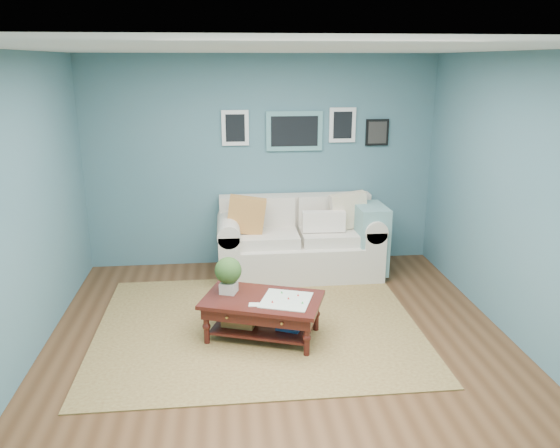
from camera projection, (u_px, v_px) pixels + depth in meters
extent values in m
plane|color=brown|center=(283.00, 355.00, 5.04)|extent=(5.00, 5.00, 0.00)
plane|color=white|center=(283.00, 49.00, 4.26)|extent=(5.00, 5.00, 0.00)
cube|color=#45707C|center=(262.00, 162.00, 7.03)|extent=(4.50, 0.02, 2.70)
cube|color=#45707C|center=(349.00, 377.00, 2.27)|extent=(4.50, 0.02, 2.70)
cube|color=#45707C|center=(8.00, 223.00, 4.42)|extent=(0.02, 5.00, 2.70)
cube|color=#45707C|center=(533.00, 208.00, 4.87)|extent=(0.02, 5.00, 2.70)
cube|color=#5C999A|center=(294.00, 131.00, 6.93)|extent=(0.72, 0.03, 0.50)
cube|color=black|center=(295.00, 131.00, 6.92)|extent=(0.60, 0.01, 0.38)
cube|color=white|center=(235.00, 128.00, 6.84)|extent=(0.34, 0.03, 0.44)
cube|color=white|center=(342.00, 125.00, 6.97)|extent=(0.34, 0.03, 0.44)
cube|color=black|center=(377.00, 132.00, 7.05)|extent=(0.30, 0.03, 0.34)
cube|color=brown|center=(258.00, 326.00, 5.57)|extent=(3.24, 2.59, 0.01)
cube|color=beige|center=(298.00, 257.00, 6.91)|extent=(1.50, 0.93, 0.44)
cube|color=beige|center=(295.00, 214.00, 7.12)|extent=(1.96, 0.23, 0.51)
cube|color=beige|center=(229.00, 252.00, 6.79)|extent=(0.25, 0.93, 0.65)
cube|color=beige|center=(366.00, 247.00, 6.97)|extent=(0.25, 0.93, 0.65)
cylinder|color=beige|center=(228.00, 227.00, 6.70)|extent=(0.27, 0.93, 0.27)
cylinder|color=beige|center=(367.00, 222.00, 6.87)|extent=(0.27, 0.93, 0.27)
cube|color=beige|center=(267.00, 238.00, 6.73)|extent=(0.76, 0.59, 0.14)
cube|color=beige|center=(331.00, 236.00, 6.81)|extent=(0.76, 0.59, 0.14)
cube|color=beige|center=(265.00, 212.00, 6.93)|extent=(0.76, 0.13, 0.38)
cube|color=beige|center=(327.00, 210.00, 7.01)|extent=(0.76, 0.13, 0.38)
cube|color=#D98140|center=(246.00, 215.00, 6.63)|extent=(0.51, 0.18, 0.50)
cube|color=#F3E1CB|center=(349.00, 210.00, 6.82)|extent=(0.50, 0.19, 0.49)
cube|color=#F0E2CF|center=(324.00, 221.00, 6.70)|extent=(0.53, 0.13, 0.25)
cube|color=#73A2A1|center=(369.00, 238.00, 6.80)|extent=(0.36, 0.58, 0.84)
cube|color=#371312|center=(262.00, 300.00, 5.25)|extent=(1.28, 0.99, 0.04)
cube|color=#371312|center=(263.00, 307.00, 5.27)|extent=(1.18, 0.89, 0.11)
cube|color=#371312|center=(263.00, 328.00, 5.34)|extent=(1.06, 0.78, 0.02)
sphere|color=gold|center=(227.00, 318.00, 5.05)|extent=(0.03, 0.03, 0.03)
sphere|color=gold|center=(282.00, 324.00, 4.93)|extent=(0.03, 0.03, 0.03)
cylinder|color=#371312|center=(206.00, 326.00, 5.18)|extent=(0.06, 0.06, 0.38)
cylinder|color=#371312|center=(307.00, 337.00, 4.97)|extent=(0.06, 0.06, 0.38)
cylinder|color=#371312|center=(224.00, 304.00, 5.65)|extent=(0.06, 0.06, 0.38)
cylinder|color=#371312|center=(316.00, 313.00, 5.44)|extent=(0.06, 0.06, 0.38)
cube|color=beige|center=(229.00, 287.00, 5.35)|extent=(0.19, 0.19, 0.11)
sphere|color=#2A491C|center=(228.00, 270.00, 5.30)|extent=(0.26, 0.26, 0.26)
cube|color=silver|center=(286.00, 300.00, 5.19)|extent=(0.57, 0.57, 0.01)
cube|color=#9B663C|center=(240.00, 315.00, 5.36)|extent=(0.37, 0.32, 0.19)
cube|color=navy|center=(289.00, 324.00, 5.28)|extent=(0.27, 0.23, 0.10)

